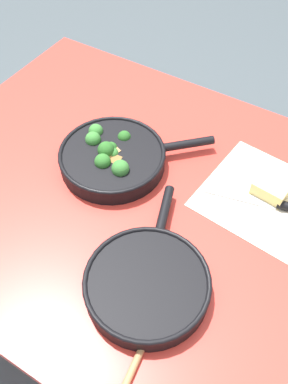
{
  "coord_description": "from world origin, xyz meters",
  "views": [
    {
      "loc": [
        -0.37,
        0.6,
        1.66
      ],
      "look_at": [
        0.0,
        0.0,
        0.8
      ],
      "focal_mm": 40.0,
      "sensor_mm": 36.0,
      "label": 1
    }
  ],
  "objects_px": {
    "wooden_spoon": "(138,357)",
    "cheese_block": "(270,190)",
    "skillet_broccoli": "(113,157)",
    "skillet_eggs": "(147,283)",
    "grater_knife": "(272,204)"
  },
  "relations": [
    {
      "from": "wooden_spoon",
      "to": "cheese_block",
      "type": "xyz_separation_m",
      "value": [
        -0.07,
        -0.54,
        0.01
      ]
    },
    {
      "from": "skillet_broccoli",
      "to": "cheese_block",
      "type": "relative_size",
      "value": 3.9
    },
    {
      "from": "skillet_eggs",
      "to": "wooden_spoon",
      "type": "height_order",
      "value": "skillet_eggs"
    },
    {
      "from": "grater_knife",
      "to": "cheese_block",
      "type": "height_order",
      "value": "cheese_block"
    },
    {
      "from": "grater_knife",
      "to": "cheese_block",
      "type": "relative_size",
      "value": 2.91
    },
    {
      "from": "grater_knife",
      "to": "cheese_block",
      "type": "distance_m",
      "value": 0.04
    },
    {
      "from": "wooden_spoon",
      "to": "skillet_eggs",
      "type": "bearing_deg",
      "value": 16.61
    },
    {
      "from": "wooden_spoon",
      "to": "grater_knife",
      "type": "xyz_separation_m",
      "value": [
        -0.09,
        -0.51,
        0.0
      ]
    },
    {
      "from": "cheese_block",
      "to": "grater_knife",
      "type": "bearing_deg",
      "value": 123.85
    },
    {
      "from": "skillet_eggs",
      "to": "grater_knife",
      "type": "distance_m",
      "value": 0.4
    },
    {
      "from": "wooden_spoon",
      "to": "grater_knife",
      "type": "distance_m",
      "value": 0.52
    },
    {
      "from": "skillet_eggs",
      "to": "grater_knife",
      "type": "height_order",
      "value": "skillet_eggs"
    },
    {
      "from": "skillet_broccoli",
      "to": "grater_knife",
      "type": "relative_size",
      "value": 1.34
    },
    {
      "from": "skillet_broccoli",
      "to": "cheese_block",
      "type": "height_order",
      "value": "skillet_broccoli"
    },
    {
      "from": "skillet_broccoli",
      "to": "grater_knife",
      "type": "xyz_separation_m",
      "value": [
        -0.43,
        -0.09,
        -0.02
      ]
    }
  ]
}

